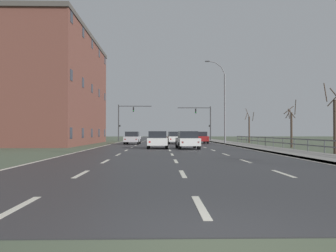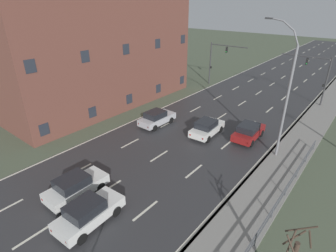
{
  "view_description": "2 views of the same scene",
  "coord_description": "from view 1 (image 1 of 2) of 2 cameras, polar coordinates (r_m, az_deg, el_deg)",
  "views": [
    {
      "loc": [
        -0.78,
        -4.82,
        1.45
      ],
      "look_at": [
        0.87,
        69.67,
        2.84
      ],
      "focal_mm": 37.74,
      "sensor_mm": 36.0,
      "label": 1
    },
    {
      "loc": [
        12.56,
        19.97,
        11.9
      ],
      "look_at": [
        0.0,
        35.58,
        2.38
      ],
      "focal_mm": 28.49,
      "sensor_mm": 36.0,
      "label": 2
    }
  ],
  "objects": [
    {
      "name": "car_near_left",
      "position": [
        45.07,
        1.07,
        -1.89
      ],
      "size": [
        1.99,
        4.18,
        1.57
      ],
      "rotation": [
        0.0,
        0.0,
        0.05
      ],
      "color": "silver",
      "rests_on": "ground"
    },
    {
      "name": "car_near_right",
      "position": [
        47.08,
        5.19,
        -1.85
      ],
      "size": [
        1.94,
        4.16,
        1.57
      ],
      "rotation": [
        0.0,
        0.0,
        0.03
      ],
      "color": "maroon",
      "rests_on": "ground"
    },
    {
      "name": "traffic_signal_left",
      "position": [
        60.8,
        -6.99,
        1.48
      ],
      "size": [
        5.72,
        0.36,
        6.23
      ],
      "color": "#38383A",
      "rests_on": "ground"
    },
    {
      "name": "ground_plane",
      "position": [
        52.84,
        -0.42,
        -2.71
      ],
      "size": [
        160.0,
        160.0,
        0.12
      ],
      "color": "#4C5642"
    },
    {
      "name": "sidewalk_right",
      "position": [
        65.48,
        6.82,
        -2.28
      ],
      "size": [
        3.0,
        120.0,
        0.12
      ],
      "color": "gray",
      "rests_on": "ground"
    },
    {
      "name": "bare_tree_near",
      "position": [
        26.48,
        25.39,
        0.81
      ],
      "size": [
        1.56,
        1.67,
        4.94
      ],
      "color": "#423328",
      "rests_on": "ground"
    },
    {
      "name": "street_lamp_midground",
      "position": [
        46.3,
        8.96,
        3.67
      ],
      "size": [
        2.66,
        0.24,
        10.79
      ],
      "color": "slate",
      "rests_on": "ground"
    },
    {
      "name": "guardrail",
      "position": [
        32.12,
        18.07,
        -2.35
      ],
      "size": [
        0.07,
        36.11,
        1.0
      ],
      "color": "#515459",
      "rests_on": "ground"
    },
    {
      "name": "traffic_signal_right",
      "position": [
        61.1,
        5.86,
        1.32
      ],
      "size": [
        5.76,
        0.36,
        5.97
      ],
      "color": "#38383A",
      "rests_on": "ground"
    },
    {
      "name": "brick_building",
      "position": [
        47.32,
        -18.32,
        5.62
      ],
      "size": [
        10.45,
        23.74,
        13.82
      ],
      "color": "brown",
      "rests_on": "ground"
    },
    {
      "name": "road_asphalt_strip",
      "position": [
        64.83,
        -0.58,
        -2.34
      ],
      "size": [
        14.0,
        120.0,
        0.03
      ],
      "color": "#303033",
      "rests_on": "ground"
    },
    {
      "name": "car_far_left",
      "position": [
        31.15,
        3.17,
        -2.26
      ],
      "size": [
        1.99,
        4.18,
        1.57
      ],
      "rotation": [
        0.0,
        0.0,
        0.05
      ],
      "color": "silver",
      "rests_on": "ground"
    },
    {
      "name": "car_mid_centre",
      "position": [
        43.91,
        -5.77,
        -1.91
      ],
      "size": [
        1.93,
        4.15,
        1.57
      ],
      "rotation": [
        0.0,
        0.0,
        -0.03
      ],
      "color": "#B7B7BC",
      "rests_on": "ground"
    },
    {
      "name": "bare_tree_mid",
      "position": [
        35.99,
        19.3,
        -0.1
      ],
      "size": [
        1.09,
        1.11,
        4.61
      ],
      "color": "#423328",
      "rests_on": "ground"
    },
    {
      "name": "bare_tree_far",
      "position": [
        51.48,
        12.98,
        -0.28
      ],
      "size": [
        1.28,
        1.32,
        4.91
      ],
      "color": "#423328",
      "rests_on": "ground"
    },
    {
      "name": "car_far_right",
      "position": [
        31.98,
        -1.7,
        -2.23
      ],
      "size": [
        1.84,
        4.1,
        1.57
      ],
      "rotation": [
        0.0,
        0.0,
        0.0
      ],
      "color": "silver",
      "rests_on": "ground"
    }
  ]
}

